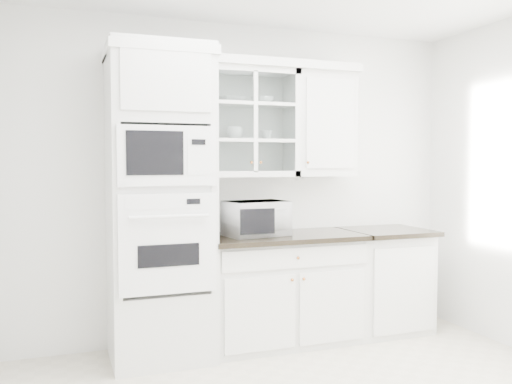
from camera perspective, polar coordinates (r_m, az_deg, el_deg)
name	(u,v)px	position (r m, az deg, el deg)	size (l,w,h in m)	color
room_shell	(304,121)	(3.48, 5.07, 7.41)	(4.00, 3.50, 2.70)	white
oven_column	(160,204)	(4.21, -10.08, -1.27)	(0.76, 0.68, 2.40)	silver
base_cabinet_run	(282,288)	(4.64, 2.78, -10.04)	(1.32, 0.67, 0.92)	silver
extra_base_cabinet	(384,279)	(5.10, 13.32, -8.91)	(0.72, 0.67, 0.92)	silver
upper_cabinet_glass	(249,123)	(4.57, -0.76, 7.28)	(0.80, 0.33, 0.90)	silver
upper_cabinet_solid	(321,125)	(4.83, 6.88, 7.03)	(0.55, 0.33, 0.90)	silver
crown_molding	(238,63)	(4.57, -1.94, 13.40)	(2.14, 0.38, 0.07)	silver
countertop_microwave	(255,218)	(4.44, -0.08, -2.78)	(0.49, 0.41, 0.28)	white
bowl_a	(231,100)	(4.55, -2.61, 9.66)	(0.22, 0.22, 0.06)	white
bowl_b	(263,101)	(4.62, 0.69, 9.59)	(0.19, 0.19, 0.06)	white
cup_a	(235,133)	(4.52, -2.26, 6.20)	(0.13, 0.13, 0.10)	white
cup_b	(267,135)	(4.61, 1.18, 6.02)	(0.09, 0.09, 0.08)	white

